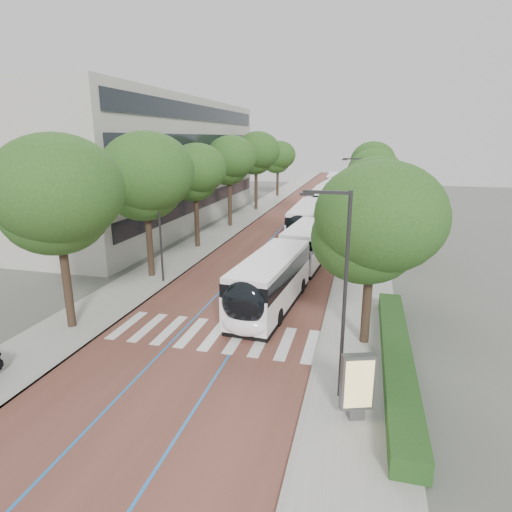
# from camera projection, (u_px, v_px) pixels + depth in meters

# --- Properties ---
(ground) EXTENTS (160.00, 160.00, 0.00)m
(ground) POSITION_uv_depth(u_px,v_px,m) (204.00, 344.00, 21.17)
(ground) COLOR #51544C
(ground) RESTS_ON ground
(road) EXTENTS (11.00, 140.00, 0.02)m
(road) POSITION_uv_depth(u_px,v_px,m) (309.00, 212.00, 58.52)
(road) COLOR #563026
(road) RESTS_ON ground
(sidewalk_left) EXTENTS (4.00, 140.00, 0.12)m
(sidewalk_left) POSITION_uv_depth(u_px,v_px,m) (256.00, 209.00, 60.29)
(sidewalk_left) COLOR gray
(sidewalk_left) RESTS_ON ground
(sidewalk_right) EXTENTS (4.00, 140.00, 0.12)m
(sidewalk_right) POSITION_uv_depth(u_px,v_px,m) (365.00, 214.00, 56.72)
(sidewalk_right) COLOR gray
(sidewalk_right) RESTS_ON ground
(kerb_left) EXTENTS (0.20, 140.00, 0.14)m
(kerb_left) POSITION_uv_depth(u_px,v_px,m) (269.00, 210.00, 59.84)
(kerb_left) COLOR gray
(kerb_left) RESTS_ON ground
(kerb_right) EXTENTS (0.20, 140.00, 0.14)m
(kerb_right) POSITION_uv_depth(u_px,v_px,m) (351.00, 213.00, 57.17)
(kerb_right) COLOR gray
(kerb_right) RESTS_ON ground
(zebra_crossing) EXTENTS (10.55, 3.60, 0.01)m
(zebra_crossing) POSITION_uv_depth(u_px,v_px,m) (214.00, 335.00, 22.05)
(zebra_crossing) COLOR silver
(zebra_crossing) RESTS_ON ground
(lane_line_left) EXTENTS (0.12, 126.00, 0.01)m
(lane_line_left) POSITION_uv_depth(u_px,v_px,m) (297.00, 211.00, 58.89)
(lane_line_left) COLOR #2265AD
(lane_line_left) RESTS_ON road
(lane_line_right) EXTENTS (0.12, 126.00, 0.01)m
(lane_line_right) POSITION_uv_depth(u_px,v_px,m) (321.00, 212.00, 58.13)
(lane_line_right) COLOR #2265AD
(lane_line_right) RESTS_ON road
(office_building) EXTENTS (18.11, 40.00, 14.00)m
(office_building) POSITION_uv_depth(u_px,v_px,m) (132.00, 163.00, 50.07)
(office_building) COLOR #A6A49A
(office_building) RESTS_ON ground
(hedge) EXTENTS (1.20, 14.00, 0.80)m
(hedge) POSITION_uv_depth(u_px,v_px,m) (397.00, 357.00, 18.87)
(hedge) COLOR #164016
(hedge) RESTS_ON sidewalk_right
(streetlight_near) EXTENTS (1.82, 0.20, 8.00)m
(streetlight_near) POSITION_uv_depth(u_px,v_px,m) (341.00, 281.00, 15.50)
(streetlight_near) COLOR #2D2C2F
(streetlight_near) RESTS_ON sidewalk_right
(streetlight_far) EXTENTS (1.82, 0.20, 8.00)m
(streetlight_far) POSITION_uv_depth(u_px,v_px,m) (358.00, 195.00, 38.85)
(streetlight_far) COLOR #2D2C2F
(streetlight_far) RESTS_ON sidewalk_right
(lamp_post_left) EXTENTS (0.14, 0.14, 8.00)m
(lamp_post_left) POSITION_uv_depth(u_px,v_px,m) (160.00, 225.00, 28.99)
(lamp_post_left) COLOR #2D2C2F
(lamp_post_left) RESTS_ON sidewalk_left
(trees_left) EXTENTS (6.46, 60.93, 10.11)m
(trees_left) POSITION_uv_depth(u_px,v_px,m) (213.00, 168.00, 42.29)
(trees_left) COLOR black
(trees_left) RESTS_ON ground
(trees_right) EXTENTS (5.97, 47.97, 8.79)m
(trees_right) POSITION_uv_depth(u_px,v_px,m) (371.00, 183.00, 38.38)
(trees_right) COLOR black
(trees_right) RESTS_ON ground
(lead_bus) EXTENTS (4.06, 18.54, 3.20)m
(lead_bus) POSITION_uv_depth(u_px,v_px,m) (288.00, 264.00, 28.68)
(lead_bus) COLOR black
(lead_bus) RESTS_ON ground
(bus_queued_0) EXTENTS (2.60, 12.41, 3.20)m
(bus_queued_0) POSITION_uv_depth(u_px,v_px,m) (306.00, 221.00, 43.75)
(bus_queued_0) COLOR white
(bus_queued_0) RESTS_ON ground
(bus_queued_1) EXTENTS (2.56, 12.40, 3.20)m
(bus_queued_1) POSITION_uv_depth(u_px,v_px,m) (321.00, 202.00, 56.73)
(bus_queued_1) COLOR white
(bus_queued_1) RESTS_ON ground
(bus_queued_2) EXTENTS (3.33, 12.54, 3.20)m
(bus_queued_2) POSITION_uv_depth(u_px,v_px,m) (331.00, 191.00, 68.02)
(bus_queued_2) COLOR white
(bus_queued_2) RESTS_ON ground
(bus_queued_3) EXTENTS (2.82, 12.46, 3.20)m
(bus_queued_3) POSITION_uv_depth(u_px,v_px,m) (334.00, 182.00, 81.16)
(bus_queued_3) COLOR white
(bus_queued_3) RESTS_ON ground
(ad_panel) EXTENTS (1.23, 0.70, 2.48)m
(ad_panel) POSITION_uv_depth(u_px,v_px,m) (357.00, 385.00, 15.08)
(ad_panel) COLOR #59595B
(ad_panel) RESTS_ON sidewalk_right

